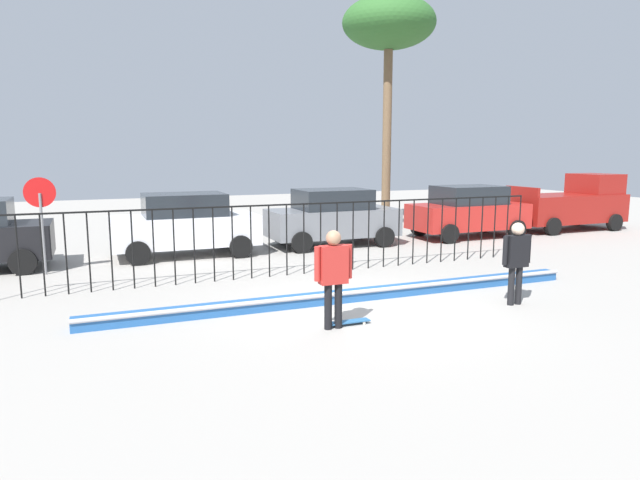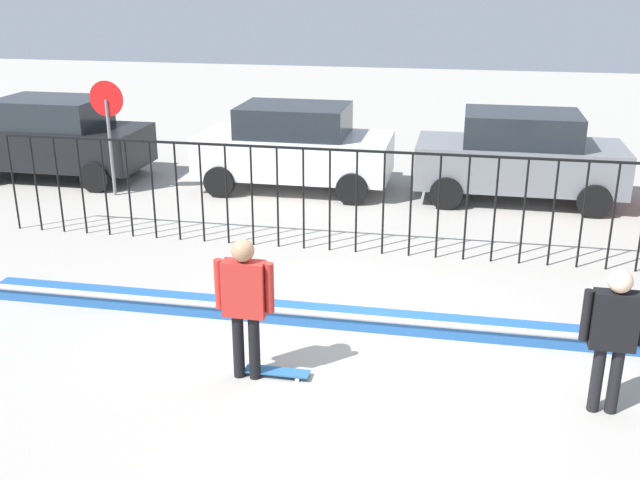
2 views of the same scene
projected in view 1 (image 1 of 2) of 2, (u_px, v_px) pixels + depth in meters
The scene contains 12 objects.
ground_plane at pixel (364, 307), 11.48m from camera, with size 60.00×60.00×0.00m, color #9E9991.
bowl_coping_ledge at pixel (352, 295), 11.99m from camera, with size 11.00×0.40×0.27m.
perimeter_fence at pixel (304, 231), 14.47m from camera, with size 14.04×0.04×1.84m.
skateboarder at pixel (333, 270), 9.96m from camera, with size 0.72×0.27×1.78m.
skateboard at pixel (349, 322), 10.32m from camera, with size 0.80×0.20×0.07m.
camera_operator at pixel (517, 256), 11.55m from camera, with size 0.69×0.26×1.72m.
parked_car_white at pixel (185, 224), 17.01m from camera, with size 4.30×2.12×1.90m.
parked_car_gray at pixel (332, 217), 18.89m from camera, with size 4.30×2.12×1.90m.
parked_car_red at pixel (468, 211), 20.71m from camera, with size 4.30×2.12×1.90m.
pickup_truck at pixel (571, 204), 22.72m from camera, with size 4.70×2.12×2.24m.
stop_sign at pixel (41, 212), 14.33m from camera, with size 0.76×0.07×2.50m.
palm_tree_tall at pixel (389, 27), 22.36m from camera, with size 3.72×3.72×9.21m.
Camera 1 is at (-5.04, -9.97, 3.15)m, focal length 31.66 mm.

